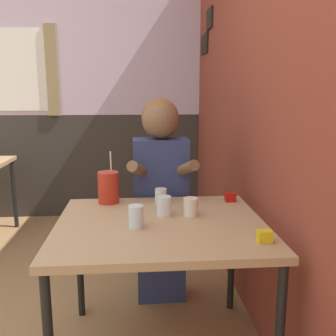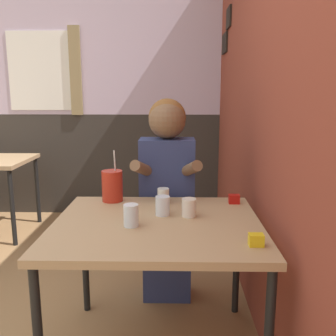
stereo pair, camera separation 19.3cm
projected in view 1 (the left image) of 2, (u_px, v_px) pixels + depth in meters
name	position (u px, v px, depth m)	size (l,w,h in m)	color
brick_wall_right	(234.00, 90.00, 2.67)	(0.08, 4.66, 2.70)	brown
back_wall	(56.00, 90.00, 3.87)	(5.96, 0.09, 2.70)	silver
main_table	(161.00, 234.00, 1.82)	(1.00, 0.87, 0.72)	tan
person_seated	(161.00, 193.00, 2.37)	(0.42, 0.42, 1.30)	navy
cocktail_pitcher	(108.00, 187.00, 2.11)	(0.12, 0.12, 0.30)	#B22819
glass_near_pitcher	(164.00, 206.00, 1.90)	(0.07, 0.07, 0.10)	silver
glass_center	(161.00, 196.00, 2.10)	(0.07, 0.07, 0.09)	silver
glass_far_side	(190.00, 207.00, 1.89)	(0.07, 0.07, 0.09)	silver
glass_by_brick	(136.00, 216.00, 1.73)	(0.07, 0.07, 0.11)	silver
condiment_ketchup	(230.00, 197.00, 2.14)	(0.06, 0.04, 0.05)	#B7140F
condiment_mustard	(265.00, 236.00, 1.56)	(0.06, 0.04, 0.05)	yellow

